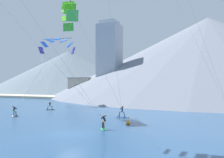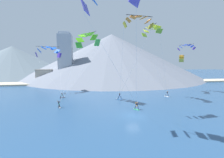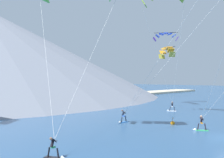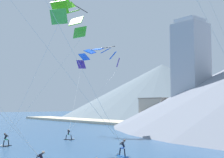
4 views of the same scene
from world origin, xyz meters
The scene contains 15 objects.
ground_plane centered at (0.00, 0.00, 0.00)m, with size 400.00×400.00×0.00m, color navy.
kitesurfer_near_lead centered at (-0.17, 13.80, 0.55)m, with size 1.76×0.67×1.78m.
kitesurfer_near_trail centered at (1.79, 3.82, 0.55)m, with size 1.35×1.64×1.79m.
kitesurfer_mid_center centered at (-15.36, 7.45, 0.52)m, with size 1.04×1.76×1.73m.
kitesurfer_far_left centered at (-16.44, 17.85, 0.46)m, with size 1.60×1.41×1.65m.
parafoil_kite_mid_center centered at (-9.00, 12.73, 16.59)m, with size 9.78×9.02×16.69m.
parafoil_kite_far_left centered at (-22.46, 27.73, 14.52)m, with size 9.78×13.08×14.86m.
race_marker_buoy centered at (3.18, 8.05, 0.16)m, with size 0.56×0.56×1.02m.
shoreline_strip centered at (0.00, 49.20, 0.35)m, with size 180.00×10.00×0.70m, color beige.
shore_building_promenade_mid centered at (0.98, 53.83, 2.81)m, with size 5.27×6.41×5.60m.
shore_building_quay_east centered at (-31.51, 53.19, 3.57)m, with size 8.12×4.33×7.11m.
shore_building_quay_west centered at (-10.09, 52.41, 2.09)m, with size 9.55×6.87×4.16m.
highrise_tower centered at (-21.07, 54.81, 12.84)m, with size 7.00×7.00×26.11m.
mountain_peak_west_ridge centered at (8.20, 88.45, 16.15)m, with size 126.95×126.95×32.30m.
mountain_peak_central_summit centered at (-66.60, 96.64, 11.56)m, with size 88.21×88.21×23.12m.
Camera 1 is at (14.28, -21.42, 5.19)m, focal length 40.00 mm.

